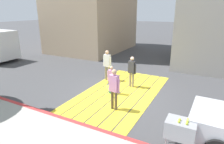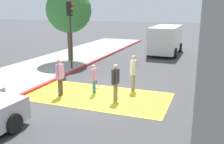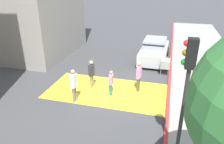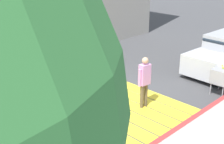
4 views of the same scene
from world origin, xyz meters
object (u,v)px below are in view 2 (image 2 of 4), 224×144
at_px(pedestrian_child_with_racket, 94,77).
at_px(pedestrian_adult_trailing, 133,70).
at_px(street_tree, 70,11).
at_px(traffic_light_corner, 70,22).
at_px(pedestrian_adult_side, 115,80).
at_px(van_down_street, 166,39).
at_px(pedestrian_adult_lead, 60,75).

bearing_deg(pedestrian_child_with_racket, pedestrian_adult_trailing, 34.81).
distance_m(street_tree, pedestrian_adult_trailing, 8.24).
height_order(traffic_light_corner, pedestrian_adult_side, traffic_light_corner).
bearing_deg(van_down_street, pedestrian_child_with_racket, -96.21).
xyz_separation_m(street_tree, pedestrian_adult_lead, (3.23, -6.79, -2.65)).
xyz_separation_m(van_down_street, street_tree, (-5.82, -5.85, 2.35)).
bearing_deg(van_down_street, pedestrian_adult_lead, -101.58).
bearing_deg(pedestrian_adult_side, pedestrian_adult_lead, -173.43).
distance_m(traffic_light_corner, pedestrian_adult_lead, 5.35).
height_order(van_down_street, pedestrian_adult_side, van_down_street).
height_order(pedestrian_adult_lead, pedestrian_adult_trailing, pedestrian_adult_trailing).
bearing_deg(pedestrian_adult_lead, street_tree, 115.48).
distance_m(pedestrian_adult_lead, pedestrian_child_with_racket, 1.55).
bearing_deg(pedestrian_adult_trailing, street_tree, 141.37).
relative_size(van_down_street, pedestrian_adult_side, 3.24).
relative_size(pedestrian_adult_lead, pedestrian_child_with_racket, 1.23).
relative_size(street_tree, pedestrian_adult_side, 3.31).
bearing_deg(pedestrian_adult_trailing, pedestrian_adult_side, -101.22).
height_order(pedestrian_adult_trailing, pedestrian_child_with_racket, pedestrian_adult_trailing).
relative_size(van_down_street, traffic_light_corner, 1.23).
distance_m(van_down_street, pedestrian_adult_lead, 12.91).
height_order(van_down_street, pedestrian_adult_lead, van_down_street).
xyz_separation_m(van_down_street, pedestrian_adult_side, (-0.04, -12.35, -0.34)).
xyz_separation_m(traffic_light_corner, pedestrian_adult_side, (4.50, -4.25, -2.10)).
bearing_deg(street_tree, traffic_light_corner, -60.19).
xyz_separation_m(street_tree, pedestrian_adult_trailing, (6.10, -4.88, -2.63)).
height_order(street_tree, pedestrian_child_with_racket, street_tree).
bearing_deg(pedestrian_adult_lead, traffic_light_corner, 113.21).
height_order(traffic_light_corner, pedestrian_adult_trailing, traffic_light_corner).
bearing_deg(traffic_light_corner, pedestrian_adult_trailing, -28.66).
distance_m(pedestrian_adult_trailing, pedestrian_adult_side, 1.65).
bearing_deg(pedestrian_child_with_racket, pedestrian_adult_lead, -147.82).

